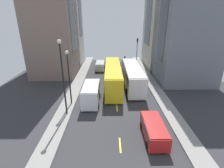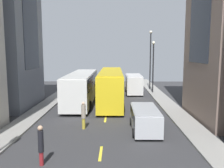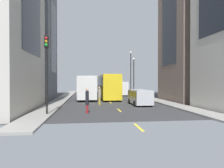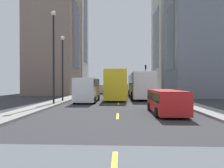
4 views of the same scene
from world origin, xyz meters
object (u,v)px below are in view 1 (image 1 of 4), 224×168
(pedestrian_waiting_curb, at_px, (125,59))
(car_silver_1, at_px, (100,65))
(traffic_light_near_corner, at_px, (137,46))
(car_red_0, at_px, (154,129))
(city_bus_white, at_px, (133,74))
(streetcar_yellow, at_px, (113,75))
(delivery_van_white, at_px, (91,93))
(pedestrian_walking_far, at_px, (121,65))

(pedestrian_waiting_curb, bearing_deg, car_silver_1, -46.81)
(pedestrian_waiting_curb, distance_m, traffic_light_near_corner, 4.45)
(car_red_0, bearing_deg, pedestrian_waiting_curb, -89.22)
(city_bus_white, height_order, car_silver_1, city_bus_white)
(streetcar_yellow, xyz_separation_m, car_red_0, (-3.63, 13.05, -1.18))
(streetcar_yellow, bearing_deg, car_silver_1, -75.36)
(car_silver_1, bearing_deg, city_bus_white, 121.35)
(city_bus_white, distance_m, car_silver_1, 11.30)
(streetcar_yellow, relative_size, delivery_van_white, 2.51)
(city_bus_white, relative_size, car_silver_1, 2.75)
(car_red_0, distance_m, car_silver_1, 23.86)
(streetcar_yellow, height_order, car_red_0, streetcar_yellow)
(pedestrian_walking_far, relative_size, traffic_light_near_corner, 0.35)
(car_red_0, xyz_separation_m, pedestrian_walking_far, (1.76, -22.59, 0.15))
(car_silver_1, bearing_deg, traffic_light_near_corner, -145.10)
(car_silver_1, bearing_deg, streetcar_yellow, 104.64)
(pedestrian_walking_far, distance_m, traffic_light_near_corner, 8.58)
(delivery_van_white, height_order, pedestrian_walking_far, delivery_van_white)
(pedestrian_walking_far, xyz_separation_m, pedestrian_waiting_curb, (-1.37, -5.79, 0.03))
(delivery_van_white, bearing_deg, traffic_light_near_corner, -112.96)
(streetcar_yellow, relative_size, traffic_light_near_corner, 2.23)
(city_bus_white, relative_size, pedestrian_waiting_curb, 5.82)
(streetcar_yellow, height_order, pedestrian_walking_far, streetcar_yellow)
(city_bus_white, bearing_deg, car_red_0, 91.63)
(car_red_0, xyz_separation_m, car_silver_1, (6.24, -23.03, 0.06))
(car_red_0, relative_size, car_silver_1, 1.08)
(traffic_light_near_corner, bearing_deg, streetcar_yellow, 68.78)
(car_red_0, xyz_separation_m, pedestrian_waiting_curb, (0.39, -28.38, 0.19))
(delivery_van_white, xyz_separation_m, pedestrian_walking_far, (-4.90, -15.34, -0.41))
(streetcar_yellow, xyz_separation_m, pedestrian_waiting_curb, (-3.24, -15.33, -0.99))
(pedestrian_waiting_curb, xyz_separation_m, traffic_light_near_corner, (-3.04, -0.86, 3.12))
(city_bus_white, relative_size, streetcar_yellow, 0.91)
(streetcar_yellow, xyz_separation_m, pedestrian_walking_far, (-1.87, -9.54, -1.03))
(city_bus_white, height_order, car_red_0, city_bus_white)
(delivery_van_white, distance_m, pedestrian_waiting_curb, 22.04)
(streetcar_yellow, bearing_deg, traffic_light_near_corner, -111.22)
(pedestrian_waiting_curb, relative_size, traffic_light_near_corner, 0.35)
(pedestrian_walking_far, distance_m, pedestrian_waiting_curb, 5.95)
(car_red_0, distance_m, traffic_light_near_corner, 29.54)
(delivery_van_white, relative_size, pedestrian_walking_far, 2.55)
(city_bus_white, distance_m, pedestrian_waiting_curb, 14.98)
(streetcar_yellow, distance_m, pedestrian_waiting_curb, 15.70)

